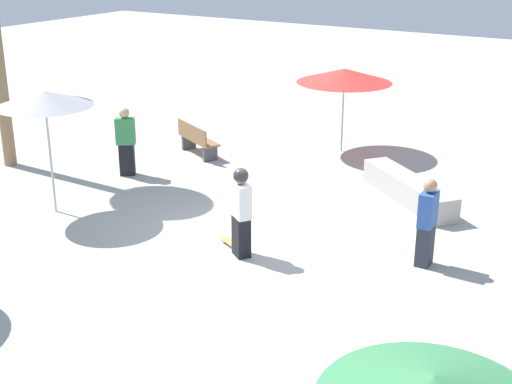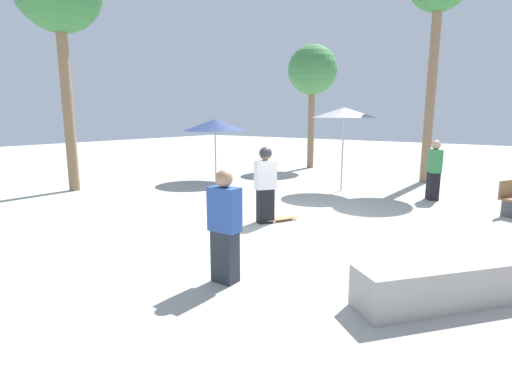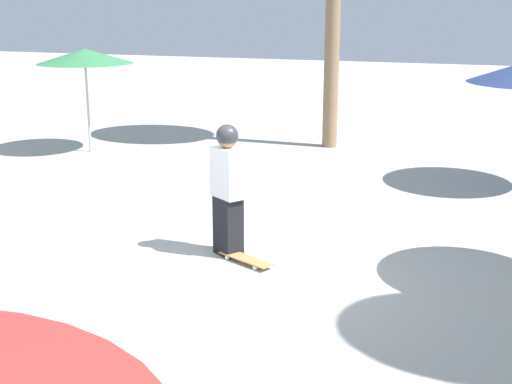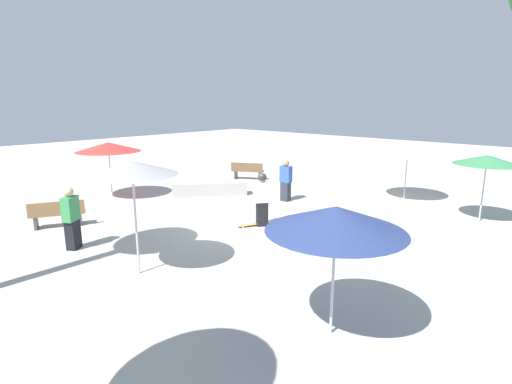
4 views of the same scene
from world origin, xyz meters
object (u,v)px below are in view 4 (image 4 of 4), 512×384
object	(u,v)px
bench_far	(247,171)
shade_umbrella_cream	(408,150)
bench_near	(58,214)
bystander_watching	(286,181)
shade_umbrella_grey	(132,168)
skater_main	(262,198)
concrete_ledge	(210,189)
shade_umbrella_navy	(336,219)
shade_umbrella_red	(108,147)
bystander_far	(71,218)
shade_umbrella_green	(487,160)
skateboard	(250,225)

from	to	relation	value
bench_far	shade_umbrella_cream	bearing A→B (deg)	-18.69
bench_near	bystander_watching	bearing A→B (deg)	3.38
bench_far	bench_near	bearing A→B (deg)	-113.57
bench_near	shade_umbrella_grey	size ratio (longest dim) A/B	0.62
skater_main	shade_umbrella_grey	distance (m)	4.81
concrete_ledge	bystander_watching	xyz separation A→B (m)	(2.90, 1.38, 0.54)
concrete_ledge	shade_umbrella_cream	bearing A→B (deg)	37.94
shade_umbrella_navy	shade_umbrella_grey	bearing A→B (deg)	-169.22
bench_far	shade_umbrella_red	size ratio (longest dim) A/B	0.64
shade_umbrella_grey	bystander_far	size ratio (longest dim) A/B	1.55
bench_far	bystander_watching	size ratio (longest dim) A/B	0.99
shade_umbrella_grey	shade_umbrella_green	bearing A→B (deg)	64.00
skateboard	shade_umbrella_cream	size ratio (longest dim) A/B	0.32
skater_main	bystander_watching	world-z (taller)	skater_main
bench_near	bystander_far	distance (m)	2.29
bystander_watching	skateboard	bearing A→B (deg)	107.36
shade_umbrella_cream	bench_far	bearing A→B (deg)	-169.92
bystander_watching	bystander_far	xyz separation A→B (m)	(-1.01, -7.85, 0.03)
skater_main	skateboard	world-z (taller)	skater_main
bench_far	shade_umbrella_red	xyz separation A→B (m)	(-1.51, -6.42, 1.63)
shade_umbrella_green	shade_umbrella_grey	distance (m)	10.78
bench_far	shade_umbrella_navy	xyz separation A→B (m)	(10.26, -8.82, 1.60)
skater_main	concrete_ledge	bearing A→B (deg)	-75.83
shade_umbrella_navy	shade_umbrella_red	bearing A→B (deg)	168.48
shade_umbrella_cream	bystander_watching	world-z (taller)	shade_umbrella_cream
shade_umbrella_cream	bystander_far	world-z (taller)	shade_umbrella_cream
bystander_watching	skater_main	bearing A→B (deg)	113.02
skater_main	bench_far	size ratio (longest dim) A/B	1.05
bench_far	bystander_far	bearing A→B (deg)	-101.72
skateboard	bystander_watching	world-z (taller)	bystander_watching
bench_near	shade_umbrella_green	distance (m)	13.58
bench_near	bystander_far	world-z (taller)	bystander_far
concrete_ledge	bench_near	bearing A→B (deg)	-92.99
shade_umbrella_navy	shade_umbrella_green	world-z (taller)	shade_umbrella_navy
skater_main	bench_near	distance (m)	6.37
shade_umbrella_grey	bystander_far	distance (m)	3.11
shade_umbrella_cream	skateboard	bearing A→B (deg)	-107.63
shade_umbrella_cream	bench_near	bearing A→B (deg)	-121.08
concrete_ledge	shade_umbrella_navy	distance (m)	10.66
skater_main	shade_umbrella_grey	xyz separation A→B (m)	(0.25, -4.55, 1.53)
bench_near	shade_umbrella_cream	xyz separation A→B (m)	(6.52, 10.82, 1.54)
shade_umbrella_red	bench_near	bearing A→B (deg)	-52.42
bench_near	bench_far	bearing A→B (deg)	32.14
shade_umbrella_green	shade_umbrella_navy	bearing A→B (deg)	-91.15
shade_umbrella_cream	shade_umbrella_red	bearing A→B (deg)	-139.01
shade_umbrella_navy	bench_far	bearing A→B (deg)	139.32
bystander_far	shade_umbrella_grey	bearing A→B (deg)	-117.14
shade_umbrella_grey	shade_umbrella_navy	bearing A→B (deg)	10.78
skateboard	shade_umbrella_red	world-z (taller)	shade_umbrella_red
skateboard	shade_umbrella_grey	world-z (taller)	shade_umbrella_grey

